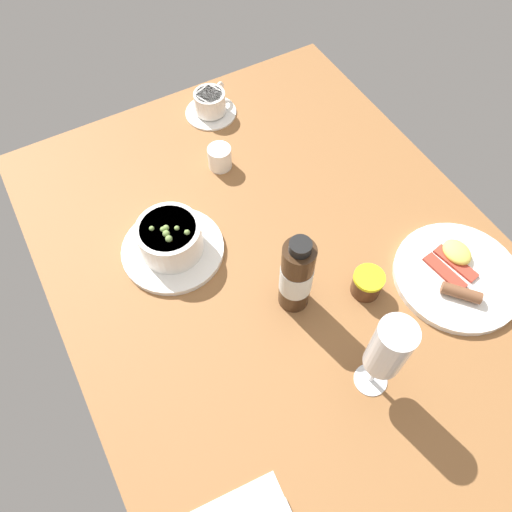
{
  "coord_description": "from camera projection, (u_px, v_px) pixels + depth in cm",
  "views": [
    {
      "loc": [
        40.78,
        -28.87,
        81.69
      ],
      "look_at": [
        -1.0,
        -5.53,
        5.58
      ],
      "focal_mm": 34.89,
      "sensor_mm": 36.0,
      "label": 1
    }
  ],
  "objects": [
    {
      "name": "porridge_bowl",
      "position": [
        171.0,
        241.0,
        0.94
      ],
      "size": [
        19.85,
        19.85,
        8.61
      ],
      "color": "white",
      "rests_on": "ground_plane"
    },
    {
      "name": "wine_glass",
      "position": [
        389.0,
        350.0,
        0.72
      ],
      "size": [
        5.85,
        5.85,
        20.1
      ],
      "color": "white",
      "rests_on": "ground_plane"
    },
    {
      "name": "sauce_bottle_brown",
      "position": [
        296.0,
        276.0,
        0.84
      ],
      "size": [
        5.71,
        5.71,
        18.47
      ],
      "color": "#382314",
      "rests_on": "ground_plane"
    },
    {
      "name": "coffee_cup",
      "position": [
        210.0,
        104.0,
        1.16
      ],
      "size": [
        12.01,
        12.01,
        5.78
      ],
      "color": "white",
      "rests_on": "ground_plane"
    },
    {
      "name": "creamer_jug",
      "position": [
        220.0,
        157.0,
        1.07
      ],
      "size": [
        5.58,
        5.67,
        5.71
      ],
      "color": "white",
      "rests_on": "ground_plane"
    },
    {
      "name": "ground_plane",
      "position": [
        283.0,
        267.0,
        0.97
      ],
      "size": [
        110.0,
        84.0,
        3.0
      ],
      "primitive_type": "cube",
      "color": "brown"
    },
    {
      "name": "jam_jar",
      "position": [
        367.0,
        283.0,
        0.9
      ],
      "size": [
        5.69,
        5.69,
        5.07
      ],
      "color": "#492816",
      "rests_on": "ground_plane"
    },
    {
      "name": "breakfast_plate",
      "position": [
        457.0,
        275.0,
        0.93
      ],
      "size": [
        23.73,
        23.73,
        3.7
      ],
      "color": "white",
      "rests_on": "ground_plane"
    }
  ]
}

